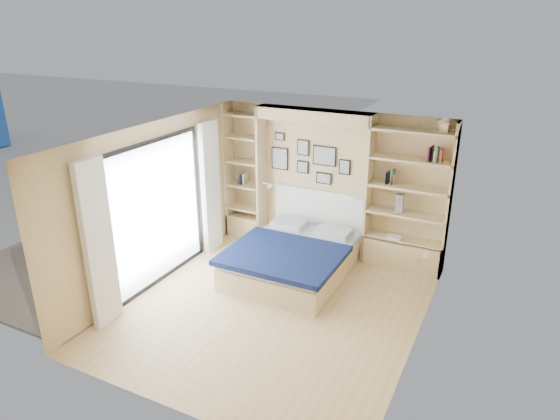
% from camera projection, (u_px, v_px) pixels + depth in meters
% --- Properties ---
extents(ground, '(4.50, 4.50, 0.00)m').
position_uv_depth(ground, '(273.00, 307.00, 7.18)').
color(ground, tan).
rests_on(ground, ground).
extents(room_shell, '(4.50, 4.50, 4.50)m').
position_uv_depth(room_shell, '(294.00, 201.00, 8.22)').
color(room_shell, tan).
rests_on(room_shell, ground).
extents(bed, '(1.76, 2.27, 1.07)m').
position_uv_depth(bed, '(293.00, 258.00, 8.05)').
color(bed, '#D1BD86').
rests_on(bed, ground).
extents(photo_gallery, '(1.48, 0.02, 0.82)m').
position_uv_depth(photo_gallery, '(308.00, 159.00, 8.65)').
color(photo_gallery, black).
rests_on(photo_gallery, ground).
extents(reading_lamps, '(1.92, 0.12, 0.15)m').
position_uv_depth(reading_lamps, '(310.00, 192.00, 8.58)').
color(reading_lamps, silver).
rests_on(reading_lamps, ground).
extents(shelf_decor, '(3.61, 0.23, 2.03)m').
position_uv_depth(shelf_decor, '(396.00, 168.00, 7.83)').
color(shelf_decor, navy).
rests_on(shelf_decor, ground).
extents(deck, '(3.20, 4.00, 0.05)m').
position_uv_depth(deck, '(89.00, 257.00, 8.68)').
color(deck, brown).
rests_on(deck, ground).
extents(deck_chair, '(0.50, 0.83, 0.83)m').
position_uv_depth(deck_chair, '(119.00, 217.00, 9.38)').
color(deck_chair, tan).
rests_on(deck_chair, ground).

